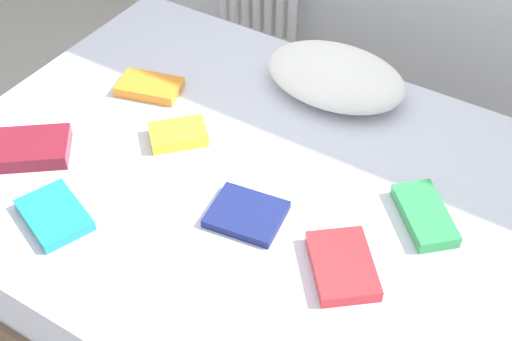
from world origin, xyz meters
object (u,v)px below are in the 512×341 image
bed (248,228)px  textbook_navy (246,214)px  textbook_green (425,215)px  pillow (335,76)px  textbook_orange (150,87)px  textbook_yellow (178,134)px  textbook_teal (54,215)px  textbook_maroon (31,148)px  textbook_red (342,265)px

bed → textbook_navy: textbook_navy is taller
textbook_green → textbook_navy: size_ratio=1.14×
pillow → textbook_navy: bearing=-85.2°
textbook_orange → textbook_yellow: bearing=-48.4°
textbook_green → textbook_teal: size_ratio=1.09×
pillow → textbook_green: size_ratio=2.11×
pillow → textbook_teal: (-0.43, -0.99, -0.05)m
pillow → textbook_maroon: pillow is taller
textbook_yellow → bed: bearing=-50.5°
textbook_maroon → textbook_red: 1.09m
textbook_maroon → textbook_red: size_ratio=1.02×
textbook_green → textbook_maroon: bearing=-114.6°
textbook_orange → textbook_green: size_ratio=0.91×
textbook_navy → textbook_red: textbook_red is taller
pillow → textbook_maroon: (-0.69, -0.82, -0.05)m
bed → textbook_maroon: size_ratio=8.21×
pillow → textbook_orange: size_ratio=2.32×
textbook_orange → textbook_yellow: (0.25, -0.16, 0.00)m
textbook_green → textbook_teal: (-0.94, -0.58, -0.00)m
textbook_red → textbook_navy: bearing=-134.0°
textbook_teal → textbook_red: size_ratio=0.95×
pillow → textbook_teal: 1.08m
textbook_maroon → textbook_teal: textbook_maroon is taller
textbook_yellow → textbook_red: bearing=-61.8°
textbook_yellow → textbook_red: 0.74m
textbook_orange → textbook_maroon: 0.49m
pillow → textbook_navy: 0.69m
textbook_navy → pillow: bearing=86.3°
textbook_orange → textbook_teal: size_ratio=0.99×
bed → textbook_red: textbook_red is taller
textbook_maroon → textbook_red: (1.08, 0.11, -0.01)m
textbook_teal → textbook_red: 0.86m
textbook_green → textbook_teal: bearing=-101.5°
textbook_maroon → textbook_red: textbook_maroon is taller
bed → textbook_teal: size_ratio=8.84×
textbook_maroon → textbook_yellow: bearing=2.8°
textbook_red → textbook_orange: bearing=-150.1°
textbook_maroon → textbook_teal: size_ratio=1.08×
textbook_maroon → textbook_yellow: size_ratio=1.30×
bed → textbook_orange: textbook_orange is taller
textbook_orange → pillow: bearing=15.7°
textbook_maroon → textbook_yellow: 0.48m
bed → textbook_yellow: (-0.29, 0.02, 0.28)m
pillow → textbook_navy: (0.06, -0.69, -0.06)m
bed → textbook_yellow: textbook_yellow is taller
textbook_orange → textbook_navy: (0.63, -0.34, -0.00)m
bed → textbook_yellow: size_ratio=10.64×
textbook_navy → textbook_yellow: textbook_yellow is taller
textbook_red → textbook_yellow: bearing=-145.3°
textbook_maroon → textbook_yellow: (0.36, 0.31, -0.00)m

